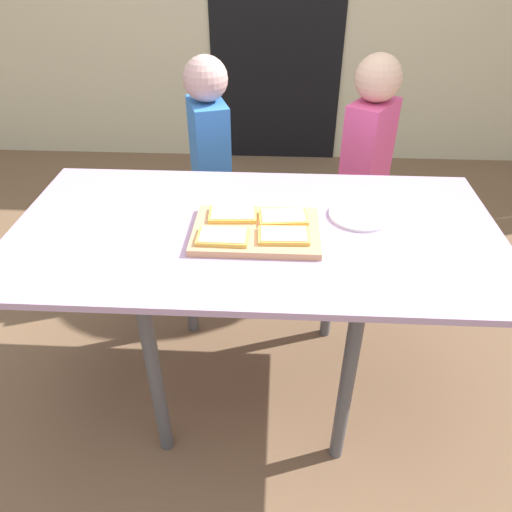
% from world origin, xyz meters
% --- Properties ---
extents(ground_plane, '(16.00, 16.00, 0.00)m').
position_xyz_m(ground_plane, '(0.00, 0.00, 0.00)').
color(ground_plane, brown).
extents(house_door, '(0.90, 0.02, 2.00)m').
position_xyz_m(house_door, '(0.03, 2.20, 1.00)').
color(house_door, black).
rests_on(house_door, ground).
extents(dining_table, '(1.51, 0.78, 0.72)m').
position_xyz_m(dining_table, '(0.00, 0.00, 0.64)').
color(dining_table, '#B291B8').
rests_on(dining_table, ground).
extents(cutting_board, '(0.38, 0.26, 0.02)m').
position_xyz_m(cutting_board, '(0.01, -0.04, 0.73)').
color(cutting_board, tan).
rests_on(cutting_board, dining_table).
extents(pizza_slice_far_right, '(0.16, 0.11, 0.02)m').
position_xyz_m(pizza_slice_far_right, '(0.09, 0.02, 0.75)').
color(pizza_slice_far_right, gold).
rests_on(pizza_slice_far_right, cutting_board).
extents(pizza_slice_near_right, '(0.15, 0.10, 0.02)m').
position_xyz_m(pizza_slice_near_right, '(0.09, -0.09, 0.75)').
color(pizza_slice_near_right, gold).
rests_on(pizza_slice_near_right, cutting_board).
extents(pizza_slice_near_left, '(0.15, 0.09, 0.02)m').
position_xyz_m(pizza_slice_near_left, '(-0.09, -0.10, 0.75)').
color(pizza_slice_near_left, gold).
rests_on(pizza_slice_near_left, cutting_board).
extents(pizza_slice_far_left, '(0.15, 0.10, 0.02)m').
position_xyz_m(pizza_slice_far_left, '(-0.07, 0.03, 0.75)').
color(pizza_slice_far_left, gold).
rests_on(pizza_slice_far_left, cutting_board).
extents(plate_white_right, '(0.20, 0.20, 0.01)m').
position_xyz_m(plate_white_right, '(0.33, 0.09, 0.73)').
color(plate_white_right, silver).
rests_on(plate_white_right, dining_table).
extents(child_left, '(0.21, 0.27, 1.07)m').
position_xyz_m(child_left, '(-0.23, 0.69, 0.62)').
color(child_left, '#2C4C61').
rests_on(child_left, ground).
extents(child_right, '(0.25, 0.28, 1.08)m').
position_xyz_m(child_right, '(0.45, 0.69, 0.64)').
color(child_right, '#3D2572').
rests_on(child_right, ground).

